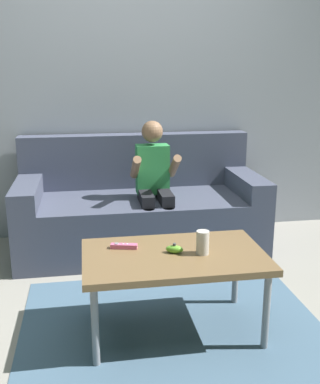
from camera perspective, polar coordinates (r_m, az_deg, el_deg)
ground_plane at (r=2.61m, az=-1.10°, el=-16.18°), size 8.32×8.32×0.00m
wall_back at (r=3.76m, az=-4.72°, el=13.53°), size 4.16×0.05×2.50m
couch at (r=3.54m, az=-2.54°, el=-2.30°), size 1.82×0.80×0.85m
person_seated_on_couch at (r=3.30m, az=-0.72°, el=1.34°), size 0.33×0.41×0.99m
coffee_table at (r=2.38m, az=1.77°, el=-8.55°), size 0.93×0.57×0.44m
area_rug at (r=2.56m, az=1.70°, el=-16.71°), size 1.62×1.35×0.01m
game_remote_pink_near_edge at (r=2.42m, az=-4.53°, el=-6.74°), size 0.14×0.07×0.03m
nunchuk_lime at (r=2.36m, az=1.81°, el=-7.12°), size 0.10×0.07×0.05m
soda_can at (r=2.34m, az=5.33°, el=-6.28°), size 0.07×0.07×0.12m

